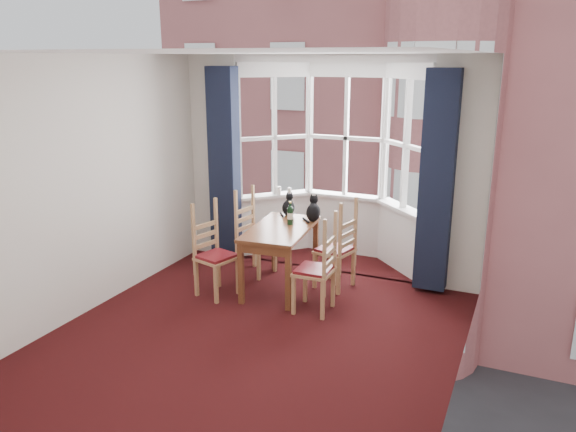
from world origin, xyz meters
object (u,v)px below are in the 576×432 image
Objects in this scene: chair_right_near at (322,272)px; candle_short at (289,191)px; wine_bottle at (290,214)px; cat_left at (289,206)px; chair_left_near at (211,256)px; chair_left_far at (251,238)px; dining_table at (281,236)px; cat_right at (313,211)px; candle_tall at (279,191)px; chair_right_far at (341,252)px.

candle_short reaches higher than chair_right_near.
cat_left is at bearing 116.47° from wine_bottle.
wine_bottle is (0.75, 0.64, 0.44)m from chair_left_near.
candle_short reaches higher than chair_left_far.
dining_table is 0.61m from cat_left.
dining_table is 3.91× the size of cat_right.
candle_short is at bearing 114.16° from wine_bottle.
candle_tall is (-0.62, 1.02, 0.02)m from wine_bottle.
dining_table is at bearing -64.45° from candle_tall.
chair_left_far is 2.74× the size of cat_right.
wine_bottle is (-0.62, -0.12, 0.44)m from chair_right_far.
cat_left is 2.81× the size of candle_short.
candle_tall is (-1.25, 0.90, 0.46)m from chair_right_far.
chair_right_near is 1.07m from cat_right.
chair_left_far is at bearing 82.25° from chair_left_near.
chair_right_far is at bearing -2.19° from chair_left_far.
chair_right_near is 7.86× the size of candle_tall.
chair_right_near is at bearing -88.48° from chair_right_far.
chair_left_near is 3.05× the size of cat_left.
chair_right_near is 1.36m from cat_left.
chair_right_near is (1.28, -0.77, 0.00)m from chair_left_far.
cat_left is (0.45, 0.21, 0.43)m from chair_left_far.
dining_table is 1.43× the size of chair_left_near.
chair_left_far is at bearing 150.35° from dining_table.
chair_right_far is at bearing 91.52° from chair_right_near.
chair_left_near is at bearing -151.09° from chair_right_far.
dining_table is 0.85m from chair_right_near.
candle_tall is at bearing 137.36° from cat_right.
cat_right is at bearing 6.37° from chair_left_far.
chair_right_near is at bearing -32.14° from dining_table.
chair_left_near is 1.00× the size of chair_right_near.
cat_left is (0.56, 1.02, 0.43)m from chair_left_near.
chair_left_far is 0.80m from wine_bottle.
chair_left_far is 1.00× the size of chair_right_near.
dining_table is at bearing -157.20° from chair_right_far.
chair_left_near is 1.00× the size of chair_right_far.
cat_left is at bearing 61.13° from chair_left_near.
chair_right_near is at bearing -63.01° from cat_right.
cat_left is at bearing 162.31° from chair_right_far.
chair_left_near is 1.40m from chair_right_near.
chair_left_near is 1.08m from wine_bottle.
chair_left_far is 1.01m from candle_short.
cat_right is (0.84, 0.09, 0.44)m from chair_left_far.
wine_bottle reaches higher than dining_table.
chair_right_far is (0.68, 0.29, -0.20)m from dining_table.
chair_left_near and chair_right_near have the same top height.
cat_right reaches higher than chair_left_far.
chair_right_far is at bearing -18.66° from cat_right.
chair_right_far is at bearing 28.91° from chair_left_near.
chair_left_far is at bearing -100.86° from candle_short.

